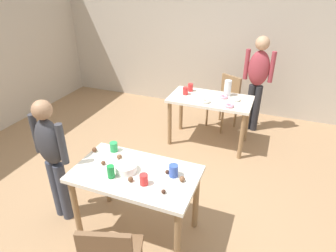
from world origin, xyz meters
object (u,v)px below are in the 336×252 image
chair_far_table (226,99)px  soda_can (111,172)px  person_adult_far (258,76)px  pitcher_far (228,88)px  dining_table_near (136,182)px  dining_table_far (210,105)px  mixing_bowl (126,168)px  person_girl_near (52,153)px

chair_far_table → soda_can: (-0.49, -2.79, 0.31)m
person_adult_far → pitcher_far: size_ratio=6.56×
dining_table_near → dining_table_far: size_ratio=0.97×
dining_table_far → person_adult_far: bearing=50.6°
mixing_bowl → soda_can: (-0.08, -0.13, 0.02)m
dining_table_far → pitcher_far: 0.36m
pitcher_far → dining_table_near: bearing=-101.0°
dining_table_near → person_adult_far: 2.80m
person_adult_far → mixing_bowl: person_adult_far is taller
mixing_bowl → chair_far_table: bearing=81.2°
dining_table_near → pitcher_far: (0.42, 2.16, 0.23)m
person_girl_near → pitcher_far: (1.28, 2.26, 0.06)m
person_girl_near → pitcher_far: size_ratio=5.82×
soda_can → pitcher_far: size_ratio=0.52×
person_girl_near → mixing_bowl: size_ratio=6.75×
person_girl_near → pitcher_far: 2.60m
dining_table_far → dining_table_near: bearing=-96.2°
dining_table_near → dining_table_far: 1.99m
person_adult_far → pitcher_far: bearing=-125.5°
chair_far_table → dining_table_near: bearing=-97.1°
mixing_bowl → pitcher_far: 2.23m
pitcher_far → chair_far_table: bearing=100.7°
chair_far_table → pitcher_far: 0.62m
dining_table_near → dining_table_far: bearing=83.8°
dining_table_far → pitcher_far: size_ratio=5.05×
person_adult_far → soda_can: (-0.95, -2.81, -0.12)m
person_adult_far → person_girl_near: bearing=-120.7°
soda_can → pitcher_far: (0.58, 2.30, 0.06)m
dining_table_near → person_girl_near: person_girl_near is taller
dining_table_far → mixing_bowl: (-0.30, -1.99, 0.15)m
dining_table_far → soda_can: bearing=-100.2°
soda_can → person_girl_near: bearing=176.2°
person_girl_near → soda_can: size_ratio=11.25×
dining_table_near → person_girl_near: size_ratio=0.84×
mixing_bowl → pitcher_far: pitcher_far is taller
person_girl_near → person_adult_far: size_ratio=0.89×
person_adult_far → dining_table_near: bearing=-106.3°
soda_can → dining_table_near: bearing=40.6°
dining_table_far → chair_far_table: chair_far_table is taller
dining_table_near → soda_can: bearing=-139.4°
person_girl_near → pitcher_far: person_girl_near is taller
person_girl_near → chair_far_table: bearing=66.6°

